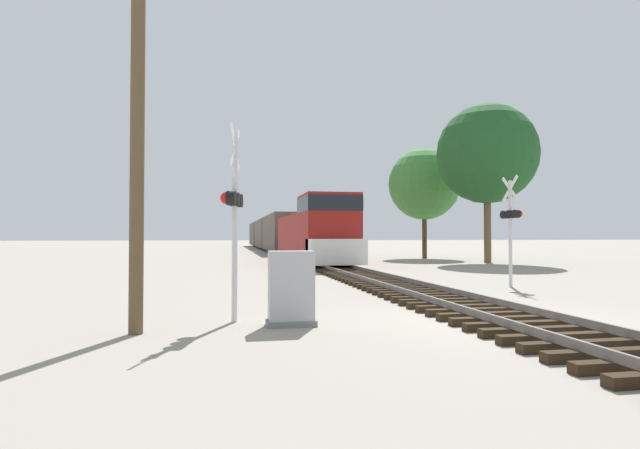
% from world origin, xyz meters
% --- Properties ---
extents(ground_plane, '(400.00, 400.00, 0.00)m').
position_xyz_m(ground_plane, '(0.00, 0.00, 0.00)').
color(ground_plane, gray).
extents(rail_track_bed, '(2.60, 160.00, 0.31)m').
position_xyz_m(rail_track_bed, '(0.00, -0.00, 0.14)').
color(rail_track_bed, black).
rests_on(rail_track_bed, ground).
extents(freight_train, '(3.05, 68.24, 4.18)m').
position_xyz_m(freight_train, '(0.00, 49.66, 2.04)').
color(freight_train, maroon).
rests_on(freight_train, ground).
extents(crossing_signal_near, '(0.50, 1.01, 4.19)m').
position_xyz_m(crossing_signal_near, '(-5.61, 1.02, 2.46)').
color(crossing_signal_near, silver).
rests_on(crossing_signal_near, ground).
extents(crossing_signal_far, '(0.36, 1.01, 3.98)m').
position_xyz_m(crossing_signal_far, '(4.29, 6.52, 2.42)').
color(crossing_signal_far, silver).
rests_on(crossing_signal_far, ground).
extents(relay_cabinet, '(1.00, 0.54, 1.52)m').
position_xyz_m(relay_cabinet, '(-4.45, 0.36, 0.75)').
color(relay_cabinet, slate).
rests_on(relay_cabinet, ground).
extents(utility_pole, '(1.80, 0.26, 7.90)m').
position_xyz_m(utility_pole, '(-7.40, 0.04, 4.10)').
color(utility_pole, brown).
rests_on(utility_pole, ground).
extents(tree_far_right, '(6.79, 6.79, 10.83)m').
position_xyz_m(tree_far_right, '(11.75, 21.44, 7.42)').
color(tree_far_right, brown).
rests_on(tree_far_right, ground).
extents(tree_mid_background, '(5.85, 5.85, 9.01)m').
position_xyz_m(tree_mid_background, '(10.27, 28.82, 6.07)').
color(tree_mid_background, '#473521').
rests_on(tree_mid_background, ground).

